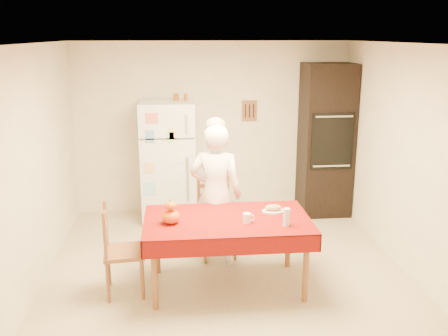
{
  "coord_description": "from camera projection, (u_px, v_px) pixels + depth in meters",
  "views": [
    {
      "loc": [
        -0.53,
        -4.98,
        2.59
      ],
      "look_at": [
        -0.02,
        0.2,
        1.19
      ],
      "focal_mm": 40.0,
      "sensor_mm": 36.0,
      "label": 1
    }
  ],
  "objects": [
    {
      "name": "spice_jar_mid",
      "position": [
        177.0,
        97.0,
        6.86
      ],
      "size": [
        0.05,
        0.05,
        0.1
      ],
      "primitive_type": "cylinder",
      "color": "brown",
      "rests_on": "refrigerator"
    },
    {
      "name": "chair_left",
      "position": [
        117.0,
        247.0,
        5.04
      ],
      "size": [
        0.44,
        0.46,
        0.95
      ],
      "rotation": [
        0.0,
        0.0,
        1.67
      ],
      "color": "brown",
      "rests_on": "floor"
    },
    {
      "name": "chair_far",
      "position": [
        216.0,
        214.0,
        5.96
      ],
      "size": [
        0.48,
        0.46,
        0.95
      ],
      "rotation": [
        0.0,
        0.0,
        0.15
      ],
      "color": "brown",
      "rests_on": "floor"
    },
    {
      "name": "room_shell",
      "position": [
        228.0,
        132.0,
        5.09
      ],
      "size": [
        4.02,
        4.52,
        2.51
      ],
      "color": "#EFE1C9",
      "rests_on": "ground"
    },
    {
      "name": "spice_jar_left",
      "position": [
        175.0,
        97.0,
        6.86
      ],
      "size": [
        0.05,
        0.05,
        0.1
      ],
      "primitive_type": "cylinder",
      "color": "brown",
      "rests_on": "refrigerator"
    },
    {
      "name": "seated_woman",
      "position": [
        216.0,
        195.0,
        5.66
      ],
      "size": [
        0.68,
        0.52,
        1.66
      ],
      "primitive_type": "imported",
      "rotation": [
        0.0,
        0.0,
        2.91
      ],
      "color": "white",
      "rests_on": "floor"
    },
    {
      "name": "wine_glass",
      "position": [
        287.0,
        217.0,
        4.91
      ],
      "size": [
        0.07,
        0.07,
        0.18
      ],
      "primitive_type": "cylinder",
      "color": "silver",
      "rests_on": "dining_table"
    },
    {
      "name": "refrigerator",
      "position": [
        168.0,
        162.0,
        7.04
      ],
      "size": [
        0.75,
        0.74,
        1.7
      ],
      "color": "white",
      "rests_on": "floor"
    },
    {
      "name": "bread_plate",
      "position": [
        273.0,
        211.0,
        5.3
      ],
      "size": [
        0.24,
        0.24,
        0.02
      ],
      "primitive_type": "cylinder",
      "color": "silver",
      "rests_on": "dining_table"
    },
    {
      "name": "coffee_mug",
      "position": [
        247.0,
        218.0,
        4.98
      ],
      "size": [
        0.08,
        0.08,
        0.1
      ],
      "primitive_type": "cylinder",
      "color": "white",
      "rests_on": "dining_table"
    },
    {
      "name": "spice_jar_right",
      "position": [
        186.0,
        97.0,
        6.87
      ],
      "size": [
        0.05,
        0.05,
        0.1
      ],
      "primitive_type": "cylinder",
      "color": "brown",
      "rests_on": "refrigerator"
    },
    {
      "name": "floor",
      "position": [
        228.0,
        276.0,
        5.51
      ],
      "size": [
        4.5,
        4.5,
        0.0
      ],
      "primitive_type": "plane",
      "color": "tan",
      "rests_on": "ground"
    },
    {
      "name": "oven_cabinet",
      "position": [
        326.0,
        140.0,
        7.23
      ],
      "size": [
        0.7,
        0.62,
        2.2
      ],
      "color": "black",
      "rests_on": "floor"
    },
    {
      "name": "pumpkin_upper",
      "position": [
        170.0,
        206.0,
        4.94
      ],
      "size": [
        0.12,
        0.12,
        0.09
      ],
      "primitive_type": "ellipsoid",
      "color": "#D24E04",
      "rests_on": "pumpkin_lower"
    },
    {
      "name": "bread_loaf",
      "position": [
        273.0,
        208.0,
        5.29
      ],
      "size": [
        0.18,
        0.1,
        0.06
      ],
      "primitive_type": "ellipsoid",
      "color": "#AF7F56",
      "rests_on": "bread_plate"
    },
    {
      "name": "pumpkin_lower",
      "position": [
        171.0,
        217.0,
        4.97
      ],
      "size": [
        0.19,
        0.19,
        0.14
      ],
      "primitive_type": "ellipsoid",
      "color": "#C54204",
      "rests_on": "dining_table"
    },
    {
      "name": "dining_table",
      "position": [
        227.0,
        225.0,
        5.13
      ],
      "size": [
        1.7,
        1.0,
        0.76
      ],
      "color": "brown",
      "rests_on": "floor"
    }
  ]
}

